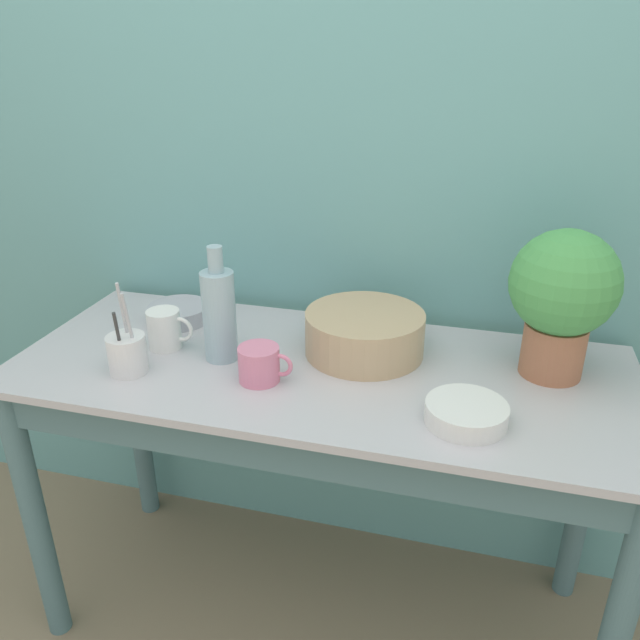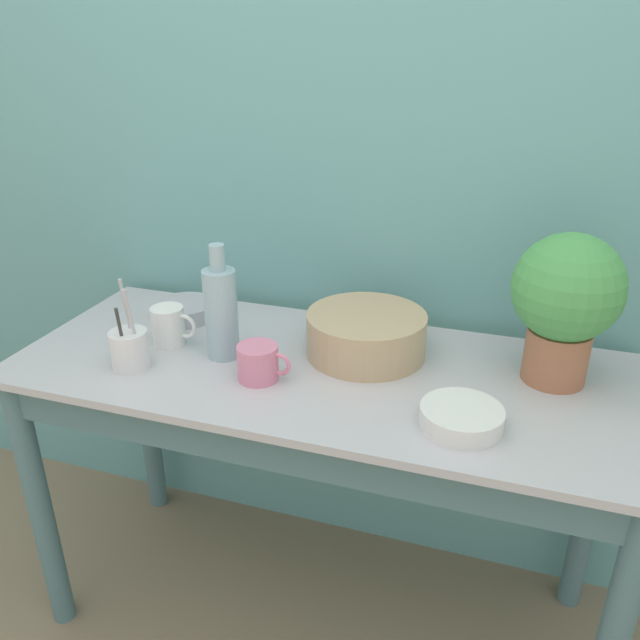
{
  "view_description": "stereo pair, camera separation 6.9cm",
  "coord_description": "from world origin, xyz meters",
  "px_view_note": "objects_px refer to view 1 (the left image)",
  "views": [
    {
      "loc": [
        0.34,
        -0.96,
        1.52
      ],
      "look_at": [
        0.0,
        0.3,
        0.92
      ],
      "focal_mm": 35.0,
      "sensor_mm": 36.0,
      "label": 1
    },
    {
      "loc": [
        0.41,
        -0.94,
        1.52
      ],
      "look_at": [
        0.0,
        0.3,
        0.92
      ],
      "focal_mm": 35.0,
      "sensor_mm": 36.0,
      "label": 2
    }
  ],
  "objects_px": {
    "bowl_small_steel": "(179,313)",
    "utensil_cup": "(127,353)",
    "mug_pink": "(260,364)",
    "bowl_wash_large": "(365,333)",
    "bowl_small_enamel_white": "(466,413)",
    "potted_plant": "(563,294)",
    "bottle_tall": "(219,313)",
    "mug_white": "(165,329)"
  },
  "relations": [
    {
      "from": "bowl_wash_large",
      "to": "bowl_small_enamel_white",
      "type": "distance_m",
      "value": 0.36
    },
    {
      "from": "potted_plant",
      "to": "bowl_small_enamel_white",
      "type": "height_order",
      "value": "potted_plant"
    },
    {
      "from": "bowl_wash_large",
      "to": "utensil_cup",
      "type": "relative_size",
      "value": 1.34
    },
    {
      "from": "potted_plant",
      "to": "utensil_cup",
      "type": "distance_m",
      "value": 0.99
    },
    {
      "from": "bottle_tall",
      "to": "mug_white",
      "type": "distance_m",
      "value": 0.17
    },
    {
      "from": "bowl_wash_large",
      "to": "mug_pink",
      "type": "height_order",
      "value": "bowl_wash_large"
    },
    {
      "from": "bowl_small_enamel_white",
      "to": "bowl_small_steel",
      "type": "xyz_separation_m",
      "value": [
        -0.79,
        0.31,
        0.0
      ]
    },
    {
      "from": "mug_white",
      "to": "bowl_small_steel",
      "type": "relative_size",
      "value": 0.72
    },
    {
      "from": "bowl_small_steel",
      "to": "utensil_cup",
      "type": "xyz_separation_m",
      "value": [
        0.02,
        -0.3,
        0.03
      ]
    },
    {
      "from": "bowl_wash_large",
      "to": "mug_pink",
      "type": "relative_size",
      "value": 2.3
    },
    {
      "from": "mug_pink",
      "to": "utensil_cup",
      "type": "xyz_separation_m",
      "value": [
        -0.31,
        -0.04,
        0.01
      ]
    },
    {
      "from": "utensil_cup",
      "to": "bowl_wash_large",
      "type": "bearing_deg",
      "value": 24.97
    },
    {
      "from": "bowl_wash_large",
      "to": "mug_pink",
      "type": "distance_m",
      "value": 0.28
    },
    {
      "from": "bowl_wash_large",
      "to": "bowl_small_enamel_white",
      "type": "relative_size",
      "value": 1.74
    },
    {
      "from": "bottle_tall",
      "to": "utensil_cup",
      "type": "distance_m",
      "value": 0.23
    },
    {
      "from": "potted_plant",
      "to": "utensil_cup",
      "type": "bearing_deg",
      "value": -165.41
    },
    {
      "from": "bowl_small_enamel_white",
      "to": "bowl_small_steel",
      "type": "height_order",
      "value": "bowl_small_steel"
    },
    {
      "from": "potted_plant",
      "to": "mug_pink",
      "type": "bearing_deg",
      "value": -162.23
    },
    {
      "from": "bottle_tall",
      "to": "bowl_small_steel",
      "type": "height_order",
      "value": "bottle_tall"
    },
    {
      "from": "potted_plant",
      "to": "bottle_tall",
      "type": "relative_size",
      "value": 1.21
    },
    {
      "from": "mug_white",
      "to": "bottle_tall",
      "type": "bearing_deg",
      "value": -6.47
    },
    {
      "from": "bowl_wash_large",
      "to": "bowl_small_steel",
      "type": "bearing_deg",
      "value": 173.85
    },
    {
      "from": "bottle_tall",
      "to": "utensil_cup",
      "type": "height_order",
      "value": "bottle_tall"
    },
    {
      "from": "potted_plant",
      "to": "mug_pink",
      "type": "relative_size",
      "value": 2.71
    },
    {
      "from": "potted_plant",
      "to": "utensil_cup",
      "type": "xyz_separation_m",
      "value": [
        -0.95,
        -0.25,
        -0.15
      ]
    },
    {
      "from": "potted_plant",
      "to": "bottle_tall",
      "type": "height_order",
      "value": "potted_plant"
    },
    {
      "from": "potted_plant",
      "to": "mug_white",
      "type": "height_order",
      "value": "potted_plant"
    },
    {
      "from": "bowl_wash_large",
      "to": "bottle_tall",
      "type": "height_order",
      "value": "bottle_tall"
    },
    {
      "from": "bottle_tall",
      "to": "potted_plant",
      "type": "bearing_deg",
      "value": 9.36
    },
    {
      "from": "mug_white",
      "to": "mug_pink",
      "type": "bearing_deg",
      "value": -18.63
    },
    {
      "from": "mug_white",
      "to": "bowl_small_steel",
      "type": "bearing_deg",
      "value": 105.85
    },
    {
      "from": "mug_pink",
      "to": "bowl_small_enamel_white",
      "type": "distance_m",
      "value": 0.47
    },
    {
      "from": "bowl_wash_large",
      "to": "bowl_small_steel",
      "type": "relative_size",
      "value": 1.74
    },
    {
      "from": "mug_white",
      "to": "mug_pink",
      "type": "relative_size",
      "value": 0.94
    },
    {
      "from": "bowl_small_enamel_white",
      "to": "utensil_cup",
      "type": "bearing_deg",
      "value": 179.23
    },
    {
      "from": "bowl_wash_large",
      "to": "potted_plant",
      "type": "bearing_deg",
      "value": 1.17
    },
    {
      "from": "bowl_wash_large",
      "to": "bottle_tall",
      "type": "xyz_separation_m",
      "value": [
        -0.33,
        -0.12,
        0.07
      ]
    },
    {
      "from": "potted_plant",
      "to": "mug_white",
      "type": "distance_m",
      "value": 0.95
    },
    {
      "from": "potted_plant",
      "to": "bowl_small_steel",
      "type": "bearing_deg",
      "value": 177.14
    },
    {
      "from": "bowl_wash_large",
      "to": "bowl_small_enamel_white",
      "type": "height_order",
      "value": "bowl_wash_large"
    },
    {
      "from": "bowl_small_steel",
      "to": "mug_pink",
      "type": "bearing_deg",
      "value": -37.47
    },
    {
      "from": "bowl_small_steel",
      "to": "utensil_cup",
      "type": "bearing_deg",
      "value": -86.03
    }
  ]
}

